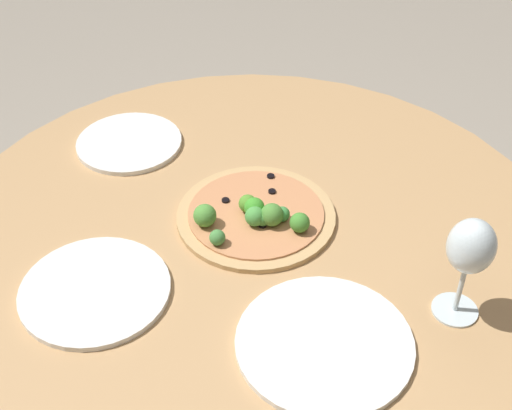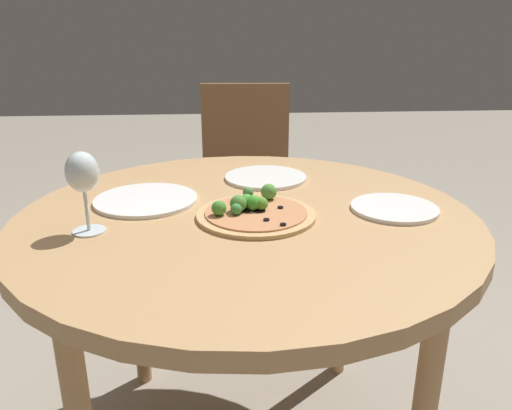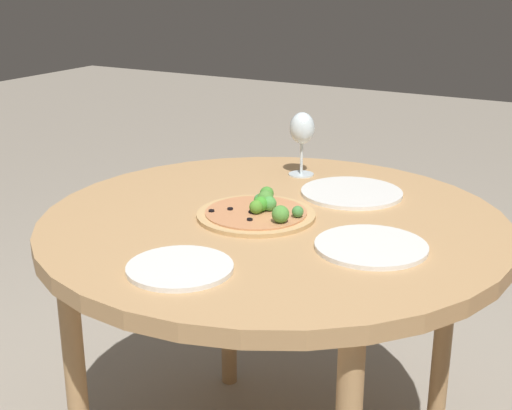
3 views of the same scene
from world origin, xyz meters
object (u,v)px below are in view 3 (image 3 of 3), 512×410
(plate_side, at_px, (180,268))
(pizza, at_px, (259,212))
(wine_glass, at_px, (302,130))
(plate_far, at_px, (371,246))
(plate_near, at_px, (352,193))

(plate_side, bearing_deg, pizza, -87.43)
(pizza, distance_m, wine_glass, 0.39)
(pizza, relative_size, wine_glass, 1.57)
(pizza, xyz_separation_m, plate_side, (-0.02, 0.35, -0.01))
(pizza, xyz_separation_m, plate_far, (-0.30, 0.06, -0.01))
(plate_side, bearing_deg, plate_near, -100.06)
(plate_near, height_order, plate_side, same)
(pizza, bearing_deg, plate_near, -114.85)
(wine_glass, bearing_deg, plate_side, 96.73)
(pizza, height_order, plate_far, pizza)
(wine_glass, bearing_deg, pizza, 100.60)
(pizza, distance_m, plate_side, 0.35)
(plate_far, distance_m, plate_side, 0.41)
(plate_far, height_order, plate_side, same)
(plate_far, bearing_deg, wine_glass, -48.78)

